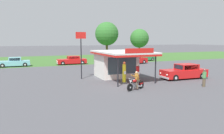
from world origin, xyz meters
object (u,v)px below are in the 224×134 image
(gas_pump_nearside, at_px, (124,73))
(bystander_admiring_sedan, at_px, (204,78))
(featured_classic_sedan, at_px, (184,72))
(parked_car_back_row_centre_left, at_px, (72,60))
(gas_pump_offside, at_px, (138,74))
(parked_car_second_row_spare, at_px, (143,57))
(motorcycle_with_rider, at_px, (136,82))
(roadside_pole_sign, at_px, (81,47))
(parked_car_back_row_right, at_px, (14,62))
(parked_car_back_row_left, at_px, (133,60))

(gas_pump_nearside, xyz_separation_m, bystander_admiring_sedan, (5.97, -4.24, -0.14))
(gas_pump_nearside, bearing_deg, featured_classic_sedan, -2.10)
(parked_car_back_row_centre_left, bearing_deg, gas_pump_offside, -81.62)
(gas_pump_nearside, height_order, parked_car_second_row_spare, gas_pump_nearside)
(gas_pump_offside, bearing_deg, motorcycle_with_rider, -121.63)
(motorcycle_with_rider, xyz_separation_m, roadside_pole_sign, (-3.00, 6.77, 2.77))
(gas_pump_offside, bearing_deg, parked_car_second_row_spare, 57.90)
(featured_classic_sedan, distance_m, parked_car_back_row_centre_left, 20.56)
(motorcycle_with_rider, bearing_deg, gas_pump_nearside, 84.41)
(motorcycle_with_rider, distance_m, roadside_pole_sign, 7.91)
(parked_car_back_row_centre_left, bearing_deg, featured_classic_sedan, -65.90)
(motorcycle_with_rider, height_order, parked_car_back_row_centre_left, motorcycle_with_rider)
(gas_pump_offside, relative_size, parked_car_back_row_right, 0.38)
(parked_car_back_row_left, xyz_separation_m, bystander_admiring_sedan, (-3.02, -19.29, 0.12))
(motorcycle_with_rider, distance_m, parked_car_back_row_right, 23.88)
(gas_pump_offside, xyz_separation_m, bystander_admiring_sedan, (4.46, -4.24, -0.02))
(gas_pump_nearside, height_order, bystander_admiring_sedan, gas_pump_nearside)
(parked_car_back_row_centre_left, xyz_separation_m, bystander_admiring_sedan, (7.19, -22.74, 0.17))
(parked_car_back_row_left, xyz_separation_m, parked_car_back_row_right, (-19.46, 3.64, -0.05))
(motorcycle_with_rider, relative_size, bystander_admiring_sedan, 1.30)
(parked_car_back_row_left, height_order, parked_car_back_row_centre_left, parked_car_back_row_left)
(motorcycle_with_rider, xyz_separation_m, parked_car_second_row_spare, (13.73, 21.95, 0.06))
(featured_classic_sedan, bearing_deg, parked_car_back_row_centre_left, 114.10)
(parked_car_back_row_right, distance_m, roadside_pole_sign, 16.71)
(parked_car_back_row_left, height_order, bystander_admiring_sedan, bystander_admiring_sedan)
(roadside_pole_sign, bearing_deg, bystander_admiring_sedan, -41.19)
(parked_car_back_row_right, distance_m, parked_car_second_row_spare, 23.92)
(bystander_admiring_sedan, relative_size, roadside_pole_sign, 0.31)
(parked_car_back_row_right, bearing_deg, gas_pump_offside, -57.34)
(parked_car_back_row_centre_left, bearing_deg, parked_car_back_row_right, 178.84)
(parked_car_second_row_spare, bearing_deg, gas_pump_offside, -122.10)
(featured_classic_sedan, height_order, parked_car_back_row_left, featured_classic_sedan)
(gas_pump_nearside, bearing_deg, gas_pump_offside, -0.01)
(featured_classic_sedan, bearing_deg, parked_car_second_row_spare, 71.99)
(gas_pump_nearside, distance_m, motorcycle_with_rider, 2.95)
(gas_pump_offside, height_order, bystander_admiring_sedan, gas_pump_offside)
(gas_pump_nearside, xyz_separation_m, roadside_pole_sign, (-3.28, 3.86, 2.45))
(parked_car_back_row_centre_left, xyz_separation_m, parked_car_second_row_spare, (14.67, 0.53, 0.05))
(motorcycle_with_rider, distance_m, parked_car_second_row_spare, 25.89)
(parked_car_second_row_spare, distance_m, roadside_pole_sign, 22.75)
(gas_pump_offside, xyz_separation_m, motorcycle_with_rider, (-1.79, -2.91, -0.20))
(parked_car_back_row_left, height_order, roadside_pole_sign, roadside_pole_sign)
(parked_car_back_row_left, bearing_deg, parked_car_second_row_spare, 41.84)
(motorcycle_with_rider, xyz_separation_m, bystander_admiring_sedan, (6.25, -1.33, 0.18))
(motorcycle_with_rider, distance_m, featured_classic_sedan, 7.92)
(bystander_admiring_sedan, bearing_deg, featured_classic_sedan, 73.11)
(parked_car_back_row_centre_left, distance_m, bystander_admiring_sedan, 23.85)
(parked_car_back_row_right, bearing_deg, bystander_admiring_sedan, -54.36)
(parked_car_back_row_left, xyz_separation_m, roadside_pole_sign, (-12.28, -11.19, 2.71))
(parked_car_back_row_left, relative_size, parked_car_back_row_centre_left, 1.10)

